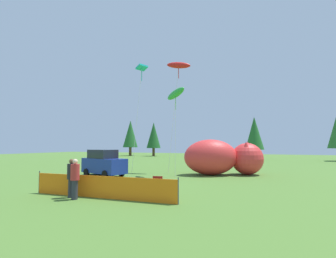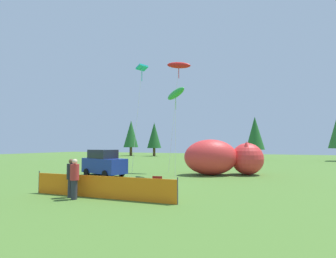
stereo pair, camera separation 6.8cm
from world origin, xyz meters
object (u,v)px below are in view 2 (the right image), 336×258
at_px(inflatable_cat, 222,158).
at_px(kite_red_lizard, 179,66).
at_px(spectator_in_green_shirt, 71,176).
at_px(kite_green_fish, 176,94).
at_px(folding_chair, 158,183).
at_px(parked_car, 104,163).
at_px(spectator_in_blue_shirt, 75,177).
at_px(kite_teal_diamond, 142,70).

distance_m(inflatable_cat, kite_red_lizard, 9.88).
relative_size(spectator_in_green_shirt, kite_green_fish, 0.26).
bearing_deg(folding_chair, spectator_in_green_shirt, 116.35).
bearing_deg(parked_car, inflatable_cat, 44.88).
xyz_separation_m(parked_car, spectator_in_blue_shirt, (4.40, -8.20, -0.01)).
xyz_separation_m(spectator_in_green_shirt, kite_teal_diamond, (-2.33, 11.44, 8.63)).
relative_size(folding_chair, spectator_in_green_shirt, 0.49).
height_order(inflatable_cat, kite_green_fish, kite_green_fish).
bearing_deg(kite_teal_diamond, parked_car, -114.34).
height_order(folding_chair, spectator_in_green_shirt, spectator_in_green_shirt).
xyz_separation_m(spectator_in_blue_shirt, kite_green_fish, (1.21, 10.22, 5.73)).
distance_m(parked_car, folding_chair, 9.04).
bearing_deg(parked_car, folding_chair, -17.30).
relative_size(inflatable_cat, spectator_in_blue_shirt, 3.65).
height_order(spectator_in_green_shirt, spectator_in_blue_shirt, spectator_in_blue_shirt).
distance_m(inflatable_cat, spectator_in_green_shirt, 13.35).
xyz_separation_m(folding_chair, spectator_in_blue_shirt, (-2.97, -2.98, 0.52)).
bearing_deg(parked_car, spectator_in_blue_shirt, -43.78).
distance_m(spectator_in_blue_shirt, kite_red_lizard, 16.49).
xyz_separation_m(folding_chair, kite_teal_diamond, (-5.77, 8.74, 9.15)).
relative_size(folding_chair, inflatable_cat, 0.13).
xyz_separation_m(spectator_in_green_shirt, kite_green_fish, (1.68, 9.94, 5.74)).
bearing_deg(spectator_in_blue_shirt, kite_red_lizard, 89.13).
bearing_deg(inflatable_cat, kite_green_fish, -167.88).
bearing_deg(parked_car, spectator_in_green_shirt, -45.64).
bearing_deg(kite_green_fish, spectator_in_green_shirt, -99.61).
bearing_deg(kite_teal_diamond, folding_chair, -56.54).
bearing_deg(kite_green_fish, kite_red_lizard, 106.18).
height_order(folding_chair, kite_teal_diamond, kite_teal_diamond).
relative_size(parked_car, kite_teal_diamond, 0.44).
relative_size(kite_teal_diamond, kite_green_fish, 1.38).
bearing_deg(inflatable_cat, kite_red_lizard, 141.95).
relative_size(parked_car, kite_red_lizard, 0.41).
xyz_separation_m(kite_teal_diamond, kite_green_fish, (4.01, -1.49, -2.89)).
xyz_separation_m(folding_chair, kite_green_fish, (-1.76, 7.24, 6.26)).
xyz_separation_m(spectator_in_green_shirt, kite_red_lizard, (0.68, 13.39, 9.23)).
height_order(folding_chair, inflatable_cat, inflatable_cat).
bearing_deg(folding_chair, spectator_in_blue_shirt, 123.40).
bearing_deg(kite_red_lizard, spectator_in_blue_shirt, -90.87).
bearing_deg(spectator_in_blue_shirt, parked_car, 118.21).
xyz_separation_m(folding_chair, kite_red_lizard, (-2.76, 10.69, 9.74)).
height_order(spectator_in_green_shirt, kite_red_lizard, kite_red_lizard).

